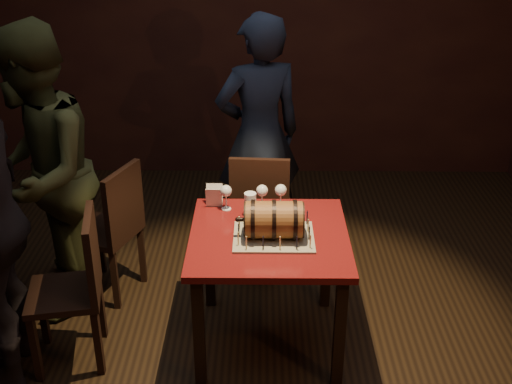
% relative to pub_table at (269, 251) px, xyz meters
% --- Properties ---
extents(room_shell, '(5.04, 5.04, 2.80)m').
position_rel_pub_table_xyz_m(room_shell, '(-0.14, 0.08, 0.76)').
color(room_shell, black).
rests_on(room_shell, ground).
extents(pub_table, '(0.90, 0.90, 0.75)m').
position_rel_pub_table_xyz_m(pub_table, '(0.00, 0.00, 0.00)').
color(pub_table, '#4F0D0F').
rests_on(pub_table, ground).
extents(cake_board, '(0.45, 0.35, 0.01)m').
position_rel_pub_table_xyz_m(cake_board, '(0.02, -0.04, 0.12)').
color(cake_board, gray).
rests_on(cake_board, pub_table).
extents(barrel_cake, '(0.38, 0.22, 0.22)m').
position_rel_pub_table_xyz_m(barrel_cake, '(0.02, -0.04, 0.23)').
color(barrel_cake, brown).
rests_on(barrel_cake, cake_board).
extents(birthday_candles, '(0.40, 0.30, 0.09)m').
position_rel_pub_table_xyz_m(birthday_candles, '(0.03, -0.04, 0.16)').
color(birthday_candles, '#FFE798').
rests_on(birthday_candles, cake_board).
extents(wine_glass_left, '(0.07, 0.07, 0.16)m').
position_rel_pub_table_xyz_m(wine_glass_left, '(-0.26, 0.30, 0.23)').
color(wine_glass_left, silver).
rests_on(wine_glass_left, pub_table).
extents(wine_glass_mid, '(0.07, 0.07, 0.16)m').
position_rel_pub_table_xyz_m(wine_glass_mid, '(-0.04, 0.31, 0.23)').
color(wine_glass_mid, silver).
rests_on(wine_glass_mid, pub_table).
extents(wine_glass_right, '(0.07, 0.07, 0.16)m').
position_rel_pub_table_xyz_m(wine_glass_right, '(0.07, 0.32, 0.23)').
color(wine_glass_right, silver).
rests_on(wine_glass_right, pub_table).
extents(pint_of_ale, '(0.07, 0.07, 0.15)m').
position_rel_pub_table_xyz_m(pint_of_ale, '(-0.11, 0.22, 0.18)').
color(pint_of_ale, silver).
rests_on(pint_of_ale, pub_table).
extents(menu_card, '(0.10, 0.05, 0.13)m').
position_rel_pub_table_xyz_m(menu_card, '(-0.33, 0.35, 0.17)').
color(menu_card, white).
rests_on(menu_card, pub_table).
extents(chair_back, '(0.42, 0.42, 0.93)m').
position_rel_pub_table_xyz_m(chair_back, '(-0.05, 0.77, -0.12)').
color(chair_back, black).
rests_on(chair_back, ground).
extents(chair_left_rear, '(0.52, 0.52, 0.93)m').
position_rel_pub_table_xyz_m(chair_left_rear, '(-1.02, 0.52, -0.12)').
color(chair_left_rear, black).
rests_on(chair_left_rear, ground).
extents(chair_left_front, '(0.47, 0.47, 0.93)m').
position_rel_pub_table_xyz_m(chair_left_front, '(-1.08, -0.15, -0.12)').
color(chair_left_front, black).
rests_on(chair_left_front, ground).
extents(person_back, '(0.75, 0.61, 1.78)m').
position_rel_pub_table_xyz_m(person_back, '(-0.06, 1.21, 0.25)').
color(person_back, black).
rests_on(person_back, ground).
extents(person_left_rear, '(0.80, 0.98, 1.87)m').
position_rel_pub_table_xyz_m(person_left_rear, '(-1.41, 0.39, 0.29)').
color(person_left_rear, '#35391C').
rests_on(person_left_rear, ground).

